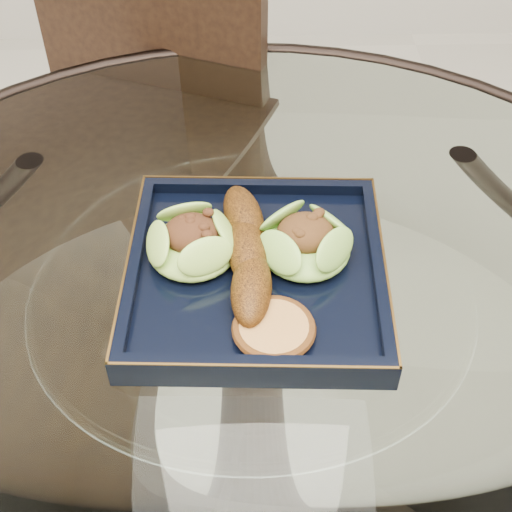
{
  "coord_description": "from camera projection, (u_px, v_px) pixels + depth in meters",
  "views": [
    {
      "loc": [
        -0.01,
        -0.46,
        1.33
      ],
      "look_at": [
        0.01,
        0.06,
        0.8
      ],
      "focal_mm": 50.0,
      "sensor_mm": 36.0,
      "label": 1
    }
  ],
  "objects": [
    {
      "name": "lettuce_wrap_right",
      "position": [
        305.0,
        244.0,
        0.75
      ],
      "size": [
        0.12,
        0.12,
        0.03
      ],
      "primitive_type": "ellipsoid",
      "rotation": [
        0.0,
        0.0,
        0.33
      ],
      "color": "#5D9C2D",
      "rests_on": "navy_plate"
    },
    {
      "name": "crumb_patty",
      "position": [
        274.0,
        330.0,
        0.68
      ],
      "size": [
        0.09,
        0.09,
        0.01
      ],
      "primitive_type": "cylinder",
      "rotation": [
        0.0,
        0.0,
        -0.27
      ],
      "color": "#C98A43",
      "rests_on": "navy_plate"
    },
    {
      "name": "navy_plate",
      "position": [
        256.0,
        276.0,
        0.76
      ],
      "size": [
        0.28,
        0.28,
        0.02
      ],
      "primitive_type": "cube",
      "rotation": [
        0.0,
        0.0,
        -0.04
      ],
      "color": "black",
      "rests_on": "dining_table"
    },
    {
      "name": "dining_table",
      "position": [
        252.0,
        412.0,
        0.84
      ],
      "size": [
        1.13,
        1.13,
        0.77
      ],
      "color": "white",
      "rests_on": "ground"
    },
    {
      "name": "roasted_plantain",
      "position": [
        247.0,
        251.0,
        0.74
      ],
      "size": [
        0.05,
        0.2,
        0.04
      ],
      "primitive_type": "ellipsoid",
      "rotation": [
        0.0,
        0.0,
        1.63
      ],
      "color": "#5F310A",
      "rests_on": "navy_plate"
    },
    {
      "name": "lettuce_wrap_left",
      "position": [
        193.0,
        245.0,
        0.75
      ],
      "size": [
        0.1,
        0.1,
        0.03
      ],
      "primitive_type": "ellipsoid",
      "rotation": [
        0.0,
        0.0,
        -0.09
      ],
      "color": "#72A630",
      "rests_on": "navy_plate"
    },
    {
      "name": "dining_chair",
      "position": [
        135.0,
        204.0,
        1.22
      ],
      "size": [
        0.52,
        0.52,
        0.93
      ],
      "rotation": [
        0.0,
        0.0,
        -0.38
      ],
      "color": "black",
      "rests_on": "ground"
    }
  ]
}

